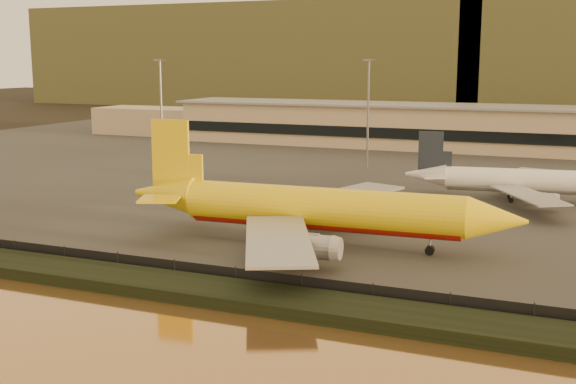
% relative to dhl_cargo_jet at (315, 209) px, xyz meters
% --- Properties ---
extents(ground, '(900.00, 900.00, 0.00)m').
position_rel_dhl_cargo_jet_xyz_m(ground, '(-3.71, -8.02, -5.21)').
color(ground, black).
rests_on(ground, ground).
extents(embankment, '(320.00, 7.00, 1.40)m').
position_rel_dhl_cargo_jet_xyz_m(embankment, '(-3.71, -25.02, -4.51)').
color(embankment, black).
rests_on(embankment, ground).
extents(tarmac, '(320.00, 220.00, 0.20)m').
position_rel_dhl_cargo_jet_xyz_m(tarmac, '(-3.71, 86.98, -5.11)').
color(tarmac, '#2D2D2D').
rests_on(tarmac, ground).
extents(perimeter_fence, '(300.00, 0.05, 2.20)m').
position_rel_dhl_cargo_jet_xyz_m(perimeter_fence, '(-3.71, -21.02, -3.91)').
color(perimeter_fence, black).
rests_on(perimeter_fence, tarmac).
extents(terminal_building, '(202.00, 25.00, 12.60)m').
position_rel_dhl_cargo_jet_xyz_m(terminal_building, '(-18.23, 117.53, 1.04)').
color(terminal_building, tan).
rests_on(terminal_building, tarmac).
extents(apron_light_masts, '(152.20, 12.20, 25.40)m').
position_rel_dhl_cargo_jet_xyz_m(apron_light_masts, '(11.29, 66.98, 10.49)').
color(apron_light_masts, slate).
rests_on(apron_light_masts, tarmac).
extents(distant_hills, '(470.00, 160.00, 70.00)m').
position_rel_dhl_cargo_jet_xyz_m(distant_hills, '(-24.45, 331.98, 26.18)').
color(distant_hills, brown).
rests_on(distant_hills, ground).
extents(dhl_cargo_jet, '(56.17, 54.96, 16.78)m').
position_rel_dhl_cargo_jet_xyz_m(dhl_cargo_jet, '(0.00, 0.00, 0.00)').
color(dhl_cargo_jet, yellow).
rests_on(dhl_cargo_jet, tarmac).
extents(white_narrowbody_jet, '(42.71, 41.29, 12.28)m').
position_rel_dhl_cargo_jet_xyz_m(white_narrowbody_jet, '(24.02, 43.78, -1.35)').
color(white_narrowbody_jet, silver).
rests_on(white_narrowbody_jet, tarmac).
extents(gse_vehicle_yellow, '(3.93, 2.56, 1.63)m').
position_rel_dhl_cargo_jet_xyz_m(gse_vehicle_yellow, '(8.53, 14.34, -4.20)').
color(gse_vehicle_yellow, yellow).
rests_on(gse_vehicle_yellow, tarmac).
extents(gse_vehicle_white, '(3.91, 2.77, 1.61)m').
position_rel_dhl_cargo_jet_xyz_m(gse_vehicle_white, '(-14.28, 21.10, -4.21)').
color(gse_vehicle_white, silver).
rests_on(gse_vehicle_white, tarmac).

